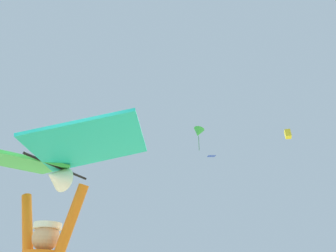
{
  "coord_description": "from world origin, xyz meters",
  "views": [
    {
      "loc": [
        2.58,
        -2.04,
        1.05
      ],
      "look_at": [
        0.14,
        1.85,
        3.47
      ],
      "focal_mm": 34.42,
      "sensor_mm": 36.0,
      "label": 1
    }
  ],
  "objects_px": {
    "held_stunt_kite": "(51,158)",
    "distant_kite_green_low_left": "(198,132)",
    "distant_kite_blue_mid_left": "(211,156)",
    "distant_kite_yellow_high_left": "(288,134)"
  },
  "relations": [
    {
      "from": "distant_kite_green_low_left",
      "to": "distant_kite_blue_mid_left",
      "type": "bearing_deg",
      "value": 107.05
    },
    {
      "from": "distant_kite_blue_mid_left",
      "to": "distant_kite_yellow_high_left",
      "type": "bearing_deg",
      "value": -27.36
    },
    {
      "from": "distant_kite_yellow_high_left",
      "to": "distant_kite_green_low_left",
      "type": "distance_m",
      "value": 7.21
    },
    {
      "from": "distant_kite_blue_mid_left",
      "to": "distant_kite_green_low_left",
      "type": "bearing_deg",
      "value": -72.95
    },
    {
      "from": "distant_kite_blue_mid_left",
      "to": "distant_kite_green_low_left",
      "type": "relative_size",
      "value": 0.46
    },
    {
      "from": "held_stunt_kite",
      "to": "distant_kite_yellow_high_left",
      "type": "distance_m",
      "value": 25.33
    },
    {
      "from": "distant_kite_yellow_high_left",
      "to": "distant_kite_green_low_left",
      "type": "xyz_separation_m",
      "value": [
        -6.48,
        -3.11,
        0.55
      ]
    },
    {
      "from": "held_stunt_kite",
      "to": "distant_kite_green_low_left",
      "type": "xyz_separation_m",
      "value": [
        -8.24,
        19.94,
        10.91
      ]
    },
    {
      "from": "distant_kite_blue_mid_left",
      "to": "distant_kite_yellow_high_left",
      "type": "distance_m",
      "value": 10.08
    },
    {
      "from": "held_stunt_kite",
      "to": "distant_kite_green_low_left",
      "type": "relative_size",
      "value": 1.01
    }
  ]
}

